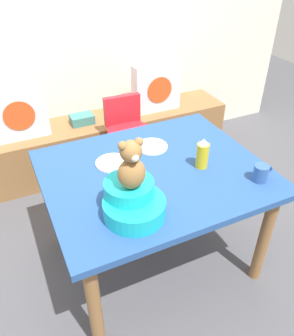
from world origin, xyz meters
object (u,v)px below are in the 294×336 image
at_px(infant_seat_teal, 133,201).
at_px(teddy_bear, 131,166).
at_px(highchair, 128,133).
at_px(coffee_mug, 261,173).
at_px(ketchup_bottle, 202,154).
at_px(book_stack, 82,119).
at_px(pillow_floral_left, 18,112).
at_px(dining_table, 154,183).
at_px(dinner_plate_near, 113,163).
at_px(dinner_plate_far, 152,147).
at_px(pillow_floral_right, 156,87).

distance_m(infant_seat_teal, teddy_bear, 0.21).
height_order(highchair, infant_seat_teal, infant_seat_teal).
bearing_deg(coffee_mug, infant_seat_teal, 175.72).
bearing_deg(ketchup_bottle, book_stack, 104.39).
xyz_separation_m(ketchup_bottle, coffee_mug, (0.22, -0.25, -0.04)).
distance_m(pillow_floral_left, highchair, 0.89).
relative_size(dining_table, coffee_mug, 10.38).
height_order(pillow_floral_left, dining_table, pillow_floral_left).
height_order(ketchup_bottle, dinner_plate_near, ketchup_bottle).
height_order(infant_seat_teal, dinner_plate_far, infant_seat_teal).
bearing_deg(ketchup_bottle, pillow_floral_left, 122.81).
relative_size(highchair, ketchup_bottle, 4.27).
height_order(infant_seat_teal, ketchup_bottle, ketchup_bottle).
height_order(teddy_bear, coffee_mug, teddy_bear).
xyz_separation_m(pillow_floral_left, ketchup_bottle, (0.86, -1.33, 0.15)).
relative_size(dining_table, dinner_plate_near, 6.23).
bearing_deg(coffee_mug, pillow_floral_right, 84.53).
xyz_separation_m(highchair, coffee_mug, (0.31, -1.16, 0.27)).
height_order(book_stack, dining_table, dining_table).
relative_size(pillow_floral_right, book_stack, 2.20).
bearing_deg(pillow_floral_left, dinner_plate_near, -69.69).
bearing_deg(ketchup_bottle, pillow_floral_right, 74.42).
relative_size(ketchup_bottle, coffee_mug, 1.54).
height_order(pillow_floral_left, infant_seat_teal, same).
bearing_deg(dinner_plate_far, pillow_floral_right, 62.12).
height_order(pillow_floral_left, pillow_floral_right, same).
bearing_deg(dining_table, teddy_bear, -132.46).
bearing_deg(ketchup_bottle, dinner_plate_far, 118.07).
distance_m(highchair, teddy_bear, 1.28).
xyz_separation_m(book_stack, dining_table, (0.09, -1.26, 0.14)).
xyz_separation_m(pillow_floral_right, book_stack, (-0.72, 0.02, -0.18)).
bearing_deg(dinner_plate_near, dinner_plate_far, 13.13).
bearing_deg(book_stack, teddy_bear, -96.20).
xyz_separation_m(book_stack, dinner_plate_near, (-0.11, -1.10, 0.25)).
relative_size(highchair, infant_seat_teal, 2.39).
height_order(pillow_floral_right, book_stack, pillow_floral_right).
height_order(dining_table, ketchup_bottle, ketchup_bottle).
relative_size(dining_table, teddy_bear, 4.98).
bearing_deg(infant_seat_teal, book_stack, 83.80).
bearing_deg(pillow_floral_right, teddy_bear, -120.18).
distance_m(pillow_floral_left, ketchup_bottle, 1.59).
bearing_deg(pillow_floral_left, infant_seat_teal, -77.30).
xyz_separation_m(highchair, infant_seat_teal, (-0.43, -1.10, 0.29)).
bearing_deg(infant_seat_teal, ketchup_bottle, 20.45).
bearing_deg(highchair, pillow_floral_right, 42.27).
distance_m(book_stack, coffee_mug, 1.72).
distance_m(book_stack, highchair, 0.51).
bearing_deg(dinner_plate_far, pillow_floral_left, 124.17).
distance_m(pillow_floral_left, coffee_mug, 1.91).
xyz_separation_m(book_stack, highchair, (0.26, -0.44, 0.02)).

